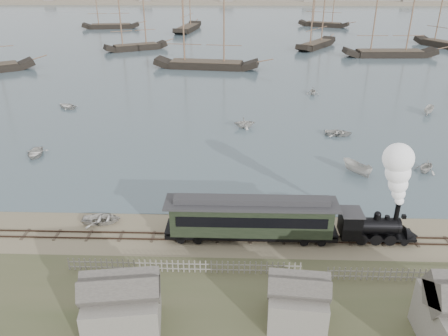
{
  "coord_description": "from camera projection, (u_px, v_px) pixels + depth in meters",
  "views": [
    {
      "loc": [
        -2.36,
        -35.56,
        22.95
      ],
      "look_at": [
        -3.67,
        5.74,
        3.5
      ],
      "focal_mm": 35.0,
      "sensor_mm": 36.0,
      "label": 1
    }
  ],
  "objects": [
    {
      "name": "schooner_1",
      "position": [
        133.0,
        14.0,
        122.23
      ],
      "size": [
        17.84,
        12.1,
        20.0
      ],
      "primitive_type": null,
      "rotation": [
        0.0,
        0.0,
        0.49
      ],
      "color": "black",
      "rests_on": "harbor_water"
    },
    {
      "name": "locomotive",
      "position": [
        391.0,
        201.0,
        37.96
      ],
      "size": [
        7.24,
        2.7,
        9.03
      ],
      "color": "black",
      "rests_on": "ground"
    },
    {
      "name": "rowboat_7",
      "position": [
        313.0,
        91.0,
        83.42
      ],
      "size": [
        2.9,
        2.55,
        1.45
      ],
      "primitive_type": "imported",
      "rotation": [
        0.0,
        0.0,
        6.22
      ],
      "color": "beige",
      "rests_on": "harbor_water"
    },
    {
      "name": "shed_left",
      "position": [
        125.0,
        326.0,
        30.39
      ],
      "size": [
        5.0,
        4.0,
        4.1
      ],
      "primitive_type": null,
      "color": "gray",
      "rests_on": "ground"
    },
    {
      "name": "rowboat_2",
      "position": [
        357.0,
        168.0,
        51.94
      ],
      "size": [
        3.88,
        3.77,
        1.52
      ],
      "primitive_type": "imported",
      "rotation": [
        0.0,
        0.0,
        3.89
      ],
      "color": "beige",
      "rests_on": "harbor_water"
    },
    {
      "name": "schooner_7",
      "position": [
        187.0,
        2.0,
        158.19
      ],
      "size": [
        9.2,
        24.25,
        20.0
      ],
      "primitive_type": null,
      "rotation": [
        0.0,
        0.0,
        1.41
      ],
      "color": "black",
      "rests_on": "harbor_water"
    },
    {
      "name": "schooner_2",
      "position": [
        206.0,
        25.0,
        100.46
      ],
      "size": [
        25.38,
        8.66,
        20.0
      ],
      "primitive_type": null,
      "rotation": [
        0.0,
        0.0,
        -0.12
      ],
      "color": "black",
      "rests_on": "harbor_water"
    },
    {
      "name": "harbor_water",
      "position": [
        244.0,
        19.0,
        195.59
      ],
      "size": [
        600.0,
        336.0,
        0.06
      ],
      "primitive_type": "cube",
      "color": "#4C626D",
      "rests_on": "ground"
    },
    {
      "name": "picket_fence_west",
      "position": [
        185.0,
        272.0,
        35.72
      ],
      "size": [
        19.0,
        0.1,
        1.2
      ],
      "primitive_type": null,
      "color": "gray",
      "rests_on": "ground"
    },
    {
      "name": "beached_dinghy",
      "position": [
        102.0,
        219.0,
        42.41
      ],
      "size": [
        2.9,
        3.9,
        0.77
      ],
      "primitive_type": "imported",
      "rotation": [
        0.0,
        0.0,
        1.64
      ],
      "color": "beige",
      "rests_on": "ground"
    },
    {
      "name": "rowboat_1",
      "position": [
        245.0,
        122.0,
        66.54
      ],
      "size": [
        3.23,
        3.61,
        1.71
      ],
      "primitive_type": "imported",
      "rotation": [
        0.0,
        0.0,
        1.71
      ],
      "color": "beige",
      "rests_on": "harbor_water"
    },
    {
      "name": "far_spit",
      "position": [
        243.0,
        4.0,
        267.94
      ],
      "size": [
        500.0,
        20.0,
        1.8
      ],
      "primitive_type": "cube",
      "color": "gray",
      "rests_on": "ground"
    },
    {
      "name": "schooner_3",
      "position": [
        319.0,
        12.0,
        125.77
      ],
      "size": [
        14.83,
        19.01,
        20.0
      ],
      "primitive_type": null,
      "rotation": [
        0.0,
        0.0,
        0.98
      ],
      "color": "black",
      "rests_on": "harbor_water"
    },
    {
      "name": "schooner_6",
      "position": [
        108.0,
        1.0,
        163.97
      ],
      "size": [
        21.84,
        8.22,
        20.0
      ],
      "primitive_type": null,
      "rotation": [
        0.0,
        0.0,
        0.16
      ],
      "color": "black",
      "rests_on": "harbor_water"
    },
    {
      "name": "schooner_4",
      "position": [
        395.0,
        18.0,
        113.43
      ],
      "size": [
        24.85,
        6.55,
        20.0
      ],
      "primitive_type": null,
      "rotation": [
        0.0,
        0.0,
        0.04
      ],
      "color": "black",
      "rests_on": "harbor_water"
    },
    {
      "name": "picket_fence_east",
      "position": [
        421.0,
        281.0,
        34.72
      ],
      "size": [
        15.0,
        0.1,
        1.2
      ],
      "primitive_type": null,
      "color": "gray",
      "rests_on": "ground"
    },
    {
      "name": "shed_mid",
      "position": [
        296.0,
        320.0,
        30.95
      ],
      "size": [
        4.0,
        3.5,
        3.6
      ],
      "primitive_type": null,
      "color": "gray",
      "rests_on": "ground"
    },
    {
      "name": "passenger_coach",
      "position": [
        251.0,
        217.0,
        39.08
      ],
      "size": [
        15.38,
        2.97,
        3.73
      ],
      "color": "black",
      "rests_on": "ground"
    },
    {
      "name": "rowboat_5",
      "position": [
        429.0,
        110.0,
        72.7
      ],
      "size": [
        3.53,
        2.9,
        1.3
      ],
      "primitive_type": "imported",
      "rotation": [
        0.0,
        0.0,
        2.57
      ],
      "color": "beige",
      "rests_on": "harbor_water"
    },
    {
      "name": "rowboat_6",
      "position": [
        67.0,
        106.0,
        75.87
      ],
      "size": [
        4.31,
        4.64,
        0.78
      ],
      "primitive_type": "imported",
      "rotation": [
        0.0,
        0.0,
        4.14
      ],
      "color": "beige",
      "rests_on": "harbor_water"
    },
    {
      "name": "rowboat_4",
      "position": [
        426.0,
        166.0,
        52.41
      ],
      "size": [
        3.82,
        3.82,
        1.53
      ],
      "primitive_type": "imported",
      "rotation": [
        0.0,
        0.0,
        5.5
      ],
      "color": "beige",
      "rests_on": "harbor_water"
    },
    {
      "name": "rowboat_0",
      "position": [
        35.0,
        153.0,
        56.98
      ],
      "size": [
        4.3,
        3.39,
        0.8
      ],
      "primitive_type": "imported",
      "rotation": [
        0.0,
        0.0,
        0.17
      ],
      "color": "beige",
      "rests_on": "harbor_water"
    },
    {
      "name": "rowboat_3",
      "position": [
        338.0,
        133.0,
        63.78
      ],
      "size": [
        3.34,
        4.31,
        0.82
      ],
      "primitive_type": "imported",
      "rotation": [
        0.0,
        0.0,
        1.44
      ],
      "color": "beige",
      "rests_on": "harbor_water"
    },
    {
      "name": "schooner_8",
      "position": [
        326.0,
        0.0,
        168.64
      ],
      "size": [
        19.7,
        12.23,
        20.0
      ],
      "primitive_type": null,
      "rotation": [
        0.0,
        0.0,
        -0.43
      ],
      "color": "black",
      "rests_on": "harbor_water"
    },
    {
      "name": "ground",
      "position": [
        260.0,
        227.0,
        41.86
      ],
      "size": [
        600.0,
        600.0,
        0.0
      ],
      "primitive_type": "plane",
      "color": "gray",
      "rests_on": "ground"
    },
    {
      "name": "rail_track",
      "position": [
        261.0,
        238.0,
        40.04
      ],
      "size": [
        120.0,
        1.8,
        0.16
      ],
      "color": "#3B2A20",
      "rests_on": "ground"
    }
  ]
}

